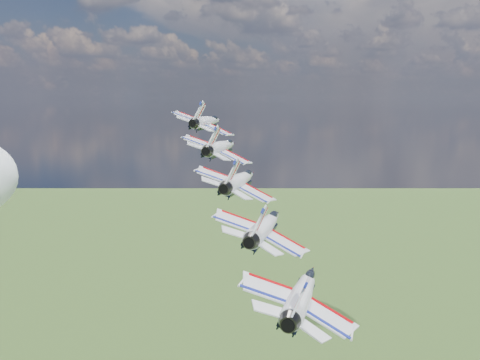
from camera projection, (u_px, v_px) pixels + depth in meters
The scene contains 5 objects.
jet_0 at pixel (207, 122), 90.31m from camera, with size 10.11×14.97×4.47m, color silver, non-canonical shape.
jet_1 at pixel (221, 147), 79.52m from camera, with size 10.11×14.97×4.47m, color white, non-canonical shape.
jet_2 at pixel (240, 180), 68.73m from camera, with size 10.11×14.97×4.47m, color white, non-canonical shape.
jet_3 at pixel (265, 226), 57.93m from camera, with size 10.11×14.97×4.47m, color white, non-canonical shape.
jet_4 at pixel (303, 292), 47.14m from camera, with size 10.11×14.97×4.47m, color white, non-canonical shape.
Camera 1 is at (21.38, -75.32, 166.56)m, focal length 40.00 mm.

